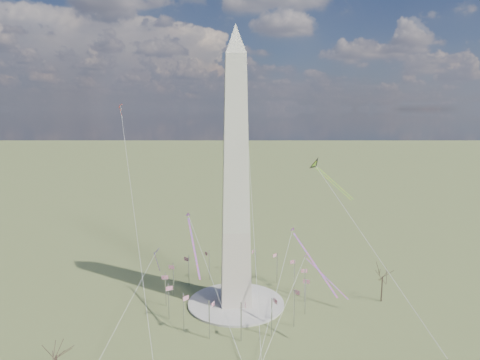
{
  "coord_description": "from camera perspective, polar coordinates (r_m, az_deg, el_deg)",
  "views": [
    {
      "loc": [
        -9.21,
        -150.46,
        72.24
      ],
      "look_at": [
        1.51,
        0.0,
        47.22
      ],
      "focal_mm": 32.0,
      "sensor_mm": 36.0,
      "label": 1
    }
  ],
  "objects": [
    {
      "name": "tree_far",
      "position": [
        129.67,
        -23.33,
        -20.47
      ],
      "size": [
        7.42,
        7.42,
        12.99
      ],
      "color": "#47362B",
      "rests_on": "ground"
    },
    {
      "name": "washington_monument",
      "position": [
        152.68,
        -0.56,
        0.26
      ],
      "size": [
        15.56,
        15.56,
        100.0
      ],
      "color": "beige",
      "rests_on": "plaza"
    },
    {
      "name": "flagpole_ring",
      "position": [
        164.14,
        -0.54,
        -13.9
      ],
      "size": [
        54.4,
        54.4,
        13.0
      ],
      "color": "silver",
      "rests_on": "ground"
    },
    {
      "name": "kite_diamond_purple",
      "position": [
        171.33,
        -11.05,
        -9.62
      ],
      "size": [
        2.19,
        3.32,
        10.0
      ],
      "rotation": [
        0.0,
        0.0,
        2.54
      ],
      "color": "#3F1A77",
      "rests_on": "ground"
    },
    {
      "name": "plaza",
      "position": [
        166.98,
        -0.54,
        -16.07
      ],
      "size": [
        36.0,
        36.0,
        0.8
      ],
      "primitive_type": "cylinder",
      "color": "#B8AFA8",
      "rests_on": "ground"
    },
    {
      "name": "ground",
      "position": [
        167.15,
        -0.54,
        -16.19
      ],
      "size": [
        2000.0,
        2000.0,
        0.0
      ],
      "primitive_type": "plane",
      "color": "#596432",
      "rests_on": "ground"
    },
    {
      "name": "kite_streamer_mid",
      "position": [
        150.5,
        -6.46,
        -7.34
      ],
      "size": [
        6.07,
        23.95,
        16.59
      ],
      "rotation": [
        0.0,
        0.0,
        3.34
      ],
      "color": "#FD4028",
      "rests_on": "ground"
    },
    {
      "name": "kite_streamer_right",
      "position": [
        167.87,
        10.68,
        -11.92
      ],
      "size": [
        14.3,
        14.37,
        13.12
      ],
      "rotation": [
        0.0,
        0.0,
        3.92
      ],
      "color": "#FD4028",
      "rests_on": "ground"
    },
    {
      "name": "kite_small_red",
      "position": [
        189.98,
        -15.68,
        9.38
      ],
      "size": [
        1.43,
        2.24,
        4.97
      ],
      "rotation": [
        0.0,
        0.0,
        2.66
      ],
      "color": "red",
      "rests_on": "ground"
    },
    {
      "name": "kite_delta_black",
      "position": [
        168.9,
        10.24,
        1.77
      ],
      "size": [
        16.18,
        15.46,
        15.01
      ],
      "rotation": [
        0.0,
        0.0,
        3.96
      ],
      "color": "black",
      "rests_on": "ground"
    },
    {
      "name": "tree_near",
      "position": [
        173.5,
        18.48,
        -11.92
      ],
      "size": [
        8.46,
        8.46,
        14.81
      ],
      "color": "#47362B",
      "rests_on": "ground"
    },
    {
      "name": "kite_streamer_left",
      "position": [
        141.37,
        8.87,
        -9.4
      ],
      "size": [
        11.15,
        22.03,
        16.23
      ],
      "rotation": [
        0.0,
        0.0,
        3.57
      ],
      "color": "#FD4028",
      "rests_on": "ground"
    },
    {
      "name": "kite_small_white",
      "position": [
        194.35,
        0.99,
        6.98
      ],
      "size": [
        1.55,
        2.23,
        4.64
      ],
      "rotation": [
        0.0,
        0.0,
        2.39
      ],
      "color": "silver",
      "rests_on": "ground"
    }
  ]
}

